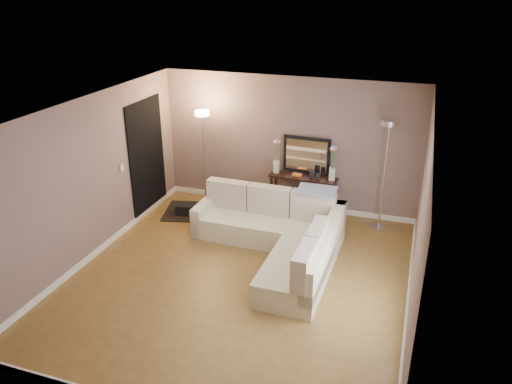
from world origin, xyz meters
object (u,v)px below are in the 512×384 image
(sectional_sofa, at_px, (280,235))
(floor_lamp_unlit, at_px, (387,154))
(floor_lamp_lit, at_px, (203,140))
(console_table, at_px, (299,193))

(sectional_sofa, bearing_deg, floor_lamp_unlit, 44.14)
(sectional_sofa, height_order, floor_lamp_unlit, floor_lamp_unlit)
(floor_lamp_unlit, bearing_deg, sectional_sofa, -135.86)
(floor_lamp_lit, height_order, floor_lamp_unlit, floor_lamp_unlit)
(console_table, relative_size, floor_lamp_lit, 0.67)
(console_table, bearing_deg, sectional_sofa, -87.19)
(sectional_sofa, distance_m, floor_lamp_lit, 2.59)
(sectional_sofa, xyz_separation_m, floor_lamp_unlit, (1.48, 1.44, 1.11))
(console_table, height_order, floor_lamp_unlit, floor_lamp_unlit)
(console_table, height_order, floor_lamp_lit, floor_lamp_lit)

